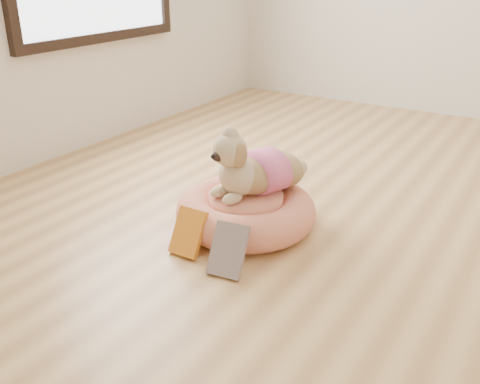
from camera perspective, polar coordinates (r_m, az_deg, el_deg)
The scene contains 5 objects.
floor at distance 2.46m, azimuth 13.86°, elevation -4.37°, with size 4.50×4.50×0.00m, color #AD7B48.
pet_bed at distance 2.42m, azimuth 0.63°, elevation -2.06°, with size 0.63×0.63×0.16m.
dog at distance 2.34m, azimuth 1.54°, elevation 3.73°, with size 0.31×0.45×0.33m, color brown, non-canonical shape.
book_yellow at distance 2.22m, azimuth -5.54°, elevation -4.30°, with size 0.13×0.03×0.20m, color yellow.
book_white at distance 2.08m, azimuth -1.27°, elevation -6.21°, with size 0.14×0.02×0.21m, color silver.
Camera 1 is at (0.62, -2.10, 1.12)m, focal length 40.00 mm.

